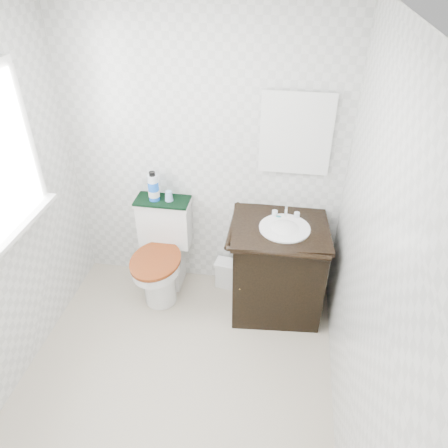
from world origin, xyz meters
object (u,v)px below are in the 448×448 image
(mouthwash_bottle, at_px, (153,187))
(cup, at_px, (169,196))
(vanity, at_px, (277,266))
(toilet, at_px, (163,256))
(trash_bin, at_px, (226,273))

(mouthwash_bottle, relative_size, cup, 3.02)
(vanity, xyz_separation_m, cup, (-0.91, 0.18, 0.46))
(vanity, height_order, mouthwash_bottle, mouthwash_bottle)
(toilet, bearing_deg, vanity, -3.67)
(toilet, distance_m, vanity, 0.98)
(cup, bearing_deg, toilet, -115.94)
(mouthwash_bottle, bearing_deg, vanity, -9.75)
(vanity, height_order, cup, cup)
(vanity, bearing_deg, toilet, 176.33)
(trash_bin, bearing_deg, cup, -178.87)
(toilet, xyz_separation_m, mouthwash_bottle, (-0.06, 0.12, 0.60))
(trash_bin, height_order, mouthwash_bottle, mouthwash_bottle)
(toilet, height_order, trash_bin, toilet)
(mouthwash_bottle, bearing_deg, toilet, -62.32)
(vanity, xyz_separation_m, mouthwash_bottle, (-1.03, 0.18, 0.53))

